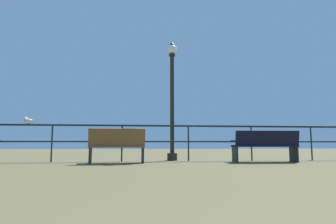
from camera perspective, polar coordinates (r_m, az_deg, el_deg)
pier_railing at (r=8.40m, az=4.10°, el=-4.54°), size 19.34×0.05×1.05m
bench_near_left at (r=7.48m, az=-10.19°, el=-6.46°), size 1.44×0.73×0.89m
bench_near_right at (r=8.27m, az=18.99°, el=-6.15°), size 1.77×0.73×0.86m
lamppost_center at (r=8.79m, az=0.83°, el=3.31°), size 0.31×0.31×3.71m
seagull_on_rail at (r=8.81m, az=-26.30°, el=-1.58°), size 0.40×0.28×0.21m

